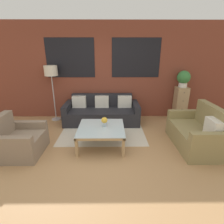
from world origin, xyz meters
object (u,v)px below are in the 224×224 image
at_px(armchair_corner, 20,141).
at_px(flower_vase, 104,121).
at_px(floor_lamp, 51,73).
at_px(potted_plant, 184,78).
at_px(couch_dark, 102,112).
at_px(coffee_table, 101,130).
at_px(drawer_cabinet, 180,103).
at_px(settee_vintage, 197,133).

distance_m(armchair_corner, flower_vase, 1.77).
bearing_deg(armchair_corner, floor_lamp, 84.87).
xyz_separation_m(armchair_corner, potted_plant, (3.96, 1.92, 0.97)).
distance_m(armchair_corner, floor_lamp, 2.19).
bearing_deg(floor_lamp, couch_dark, -7.26).
bearing_deg(coffee_table, armchair_corner, -168.96).
xyz_separation_m(coffee_table, potted_plant, (2.33, 1.60, 0.88)).
bearing_deg(couch_dark, potted_plant, 5.45).
bearing_deg(couch_dark, floor_lamp, 172.74).
distance_m(coffee_table, potted_plant, 2.96).
relative_size(drawer_cabinet, flower_vase, 4.59).
xyz_separation_m(armchair_corner, floor_lamp, (0.17, 1.87, 1.12)).
bearing_deg(flower_vase, floor_lamp, 135.53).
xyz_separation_m(drawer_cabinet, flower_vase, (-2.26, -1.56, 0.06)).
height_order(couch_dark, drawer_cabinet, drawer_cabinet).
relative_size(drawer_cabinet, potted_plant, 2.07).
bearing_deg(flower_vase, drawer_cabinet, 34.57).
bearing_deg(settee_vintage, armchair_corner, -176.14).
distance_m(couch_dark, flower_vase, 1.36).
relative_size(settee_vintage, potted_plant, 2.94).
relative_size(settee_vintage, flower_vase, 6.51).
xyz_separation_m(settee_vintage, floor_lamp, (-3.55, 1.62, 1.09)).
distance_m(floor_lamp, drawer_cabinet, 3.90).
height_order(drawer_cabinet, potted_plant, potted_plant).
distance_m(settee_vintage, coffee_table, 2.09).
xyz_separation_m(floor_lamp, flower_vase, (1.54, -1.51, -0.84)).
height_order(floor_lamp, flower_vase, floor_lamp).
bearing_deg(coffee_table, potted_plant, 34.45).
xyz_separation_m(coffee_table, flower_vase, (0.08, 0.04, 0.18)).
bearing_deg(armchair_corner, potted_plant, 25.83).
bearing_deg(drawer_cabinet, floor_lamp, -179.31).
relative_size(settee_vintage, floor_lamp, 0.87).
distance_m(couch_dark, settee_vintage, 2.58).
relative_size(couch_dark, armchair_corner, 2.44).
bearing_deg(floor_lamp, coffee_table, -46.73).
height_order(couch_dark, flower_vase, couch_dark).
height_order(floor_lamp, potted_plant, floor_lamp).
xyz_separation_m(settee_vintage, armchair_corner, (-3.72, -0.25, -0.03)).
xyz_separation_m(potted_plant, flower_vase, (-2.26, -1.56, -0.69)).
height_order(settee_vintage, potted_plant, potted_plant).
bearing_deg(settee_vintage, couch_dark, 146.01).
distance_m(armchair_corner, potted_plant, 4.51).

